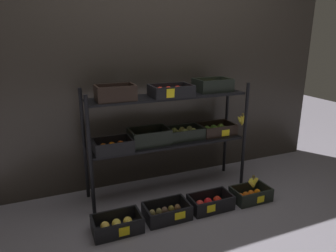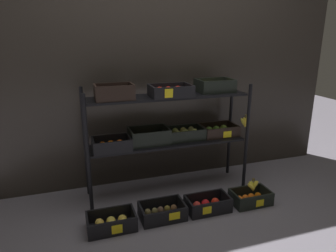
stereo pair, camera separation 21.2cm
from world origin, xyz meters
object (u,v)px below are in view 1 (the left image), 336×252
object	(u,v)px
crate_ground_tangerine	(251,195)
banana_bunch_loose	(253,182)
crate_ground_apple_red	(210,203)
crate_ground_kiwi	(167,213)
crate_ground_apple_gold	(117,226)
display_rack	(171,121)

from	to	relation	value
crate_ground_tangerine	banana_bunch_loose	size ratio (longest dim) A/B	2.51
crate_ground_apple_red	banana_bunch_loose	world-z (taller)	banana_bunch_loose
crate_ground_kiwi	crate_ground_apple_red	world-z (taller)	crate_ground_apple_red
crate_ground_tangerine	banana_bunch_loose	xyz separation A→B (m)	(0.01, -0.00, 0.13)
crate_ground_kiwi	crate_ground_tangerine	world-z (taller)	crate_ground_kiwi
crate_ground_apple_gold	crate_ground_apple_red	xyz separation A→B (m)	(0.83, 0.00, 0.00)
crate_ground_apple_gold	crate_ground_tangerine	bearing A→B (deg)	-0.47
crate_ground_apple_gold	crate_ground_tangerine	xyz separation A→B (m)	(1.25, -0.01, -0.00)
crate_ground_apple_red	banana_bunch_loose	size ratio (longest dim) A/B	2.72
crate_ground_kiwi	display_rack	bearing A→B (deg)	63.55
display_rack	crate_ground_apple_red	size ratio (longest dim) A/B	4.29
banana_bunch_loose	display_rack	bearing A→B (deg)	142.21
crate_ground_apple_gold	crate_ground_kiwi	world-z (taller)	same
crate_ground_kiwi	crate_ground_apple_red	xyz separation A→B (m)	(0.41, -0.01, 0.00)
crate_ground_kiwi	crate_ground_tangerine	distance (m)	0.83
crate_ground_apple_red	banana_bunch_loose	xyz separation A→B (m)	(0.43, -0.01, 0.13)
crate_ground_apple_red	display_rack	bearing A→B (deg)	111.62
crate_ground_apple_red	banana_bunch_loose	bearing A→B (deg)	-1.86
crate_ground_apple_red	banana_bunch_loose	distance (m)	0.45
display_rack	banana_bunch_loose	xyz separation A→B (m)	(0.62, -0.48, -0.53)
display_rack	crate_ground_tangerine	xyz separation A→B (m)	(0.60, -0.48, -0.66)
display_rack	crate_ground_apple_gold	world-z (taller)	display_rack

